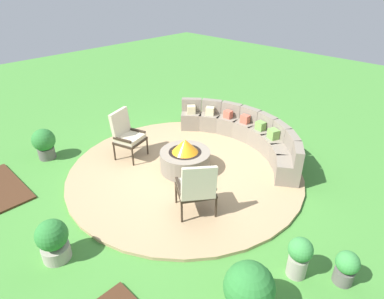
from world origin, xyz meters
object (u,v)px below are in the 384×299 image
object	(u,v)px
potted_plant_0	(299,256)
potted_plant_2	(346,267)
potted_plant_3	(53,239)
potted_plant_5	(249,290)
potted_plant_4	(241,292)
curved_stone_bench	(245,133)
lounge_chair_front_right	(197,187)
potted_plant_1	(44,143)
fire_pit	(185,158)
lounge_chair_front_left	(126,134)

from	to	relation	value
potted_plant_0	potted_plant_2	xyz separation A→B (m)	(0.51, 0.33, -0.08)
potted_plant_3	potted_plant_5	xyz separation A→B (m)	(2.48, 1.22, 0.05)
potted_plant_4	potted_plant_5	distance (m)	0.10
potted_plant_3	potted_plant_4	world-z (taller)	potted_plant_3
potted_plant_2	curved_stone_bench	bearing A→B (deg)	146.09
potted_plant_0	potted_plant_4	bearing A→B (deg)	-102.20
lounge_chair_front_right	potted_plant_2	size ratio (longest dim) A/B	1.96
potted_plant_1	potted_plant_5	distance (m)	5.38
potted_plant_2	fire_pit	bearing A→B (deg)	172.98
fire_pit	potted_plant_5	distance (m)	3.25
potted_plant_4	potted_plant_5	xyz separation A→B (m)	(0.06, 0.06, 0.03)
fire_pit	potted_plant_5	size ratio (longest dim) A/B	1.35
lounge_chair_front_left	potted_plant_1	world-z (taller)	lounge_chair_front_left
lounge_chair_front_left	potted_plant_4	distance (m)	4.20
potted_plant_3	fire_pit	bearing A→B (deg)	95.73
potted_plant_4	potted_plant_5	world-z (taller)	potted_plant_5
lounge_chair_front_left	fire_pit	bearing A→B (deg)	93.91
curved_stone_bench	lounge_chair_front_left	xyz separation A→B (m)	(-1.51, -2.23, 0.26)
potted_plant_0	potted_plant_1	distance (m)	5.63
fire_pit	curved_stone_bench	world-z (taller)	curved_stone_bench
potted_plant_0	potted_plant_3	size ratio (longest dim) A/B	0.94
potted_plant_1	potted_plant_4	size ratio (longest dim) A/B	1.06
potted_plant_2	potted_plant_3	world-z (taller)	potted_plant_3
curved_stone_bench	lounge_chair_front_left	size ratio (longest dim) A/B	3.47
potted_plant_1	potted_plant_2	bearing A→B (deg)	12.33
potted_plant_5	lounge_chair_front_left	bearing A→B (deg)	163.53
potted_plant_1	potted_plant_2	distance (m)	6.19
potted_plant_1	potted_plant_3	distance (m)	3.13
lounge_chair_front_right	potted_plant_3	world-z (taller)	lounge_chair_front_right
potted_plant_0	potted_plant_2	world-z (taller)	potted_plant_0
potted_plant_1	potted_plant_0	bearing A→B (deg)	10.19
fire_pit	potted_plant_0	size ratio (longest dim) A/B	1.63
fire_pit	potted_plant_3	world-z (taller)	fire_pit
lounge_chair_front_right	potted_plant_0	bearing A→B (deg)	-54.74
lounge_chair_front_right	lounge_chair_front_left	bearing A→B (deg)	115.13
curved_stone_bench	potted_plant_0	size ratio (longest dim) A/B	5.85
fire_pit	lounge_chair_front_left	distance (m)	1.41
potted_plant_2	potted_plant_3	xyz separation A→B (m)	(-3.15, -2.49, 0.08)
potted_plant_2	potted_plant_3	size ratio (longest dim) A/B	0.77
fire_pit	lounge_chair_front_left	world-z (taller)	lounge_chair_front_left
potted_plant_4	potted_plant_0	bearing A→B (deg)	77.80
potted_plant_1	fire_pit	bearing A→B (deg)	33.78
lounge_chair_front_right	potted_plant_4	bearing A→B (deg)	-87.16
potted_plant_0	potted_plant_1	bearing A→B (deg)	-169.81
fire_pit	curved_stone_bench	size ratio (longest dim) A/B	0.28
lounge_chair_front_right	potted_plant_0	world-z (taller)	lounge_chair_front_right
curved_stone_bench	potted_plant_3	world-z (taller)	curved_stone_bench
curved_stone_bench	potted_plant_3	xyz separation A→B (m)	(0.07, -4.65, -0.00)
curved_stone_bench	potted_plant_1	bearing A→B (deg)	-129.14
curved_stone_bench	fire_pit	bearing A→B (deg)	-97.36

